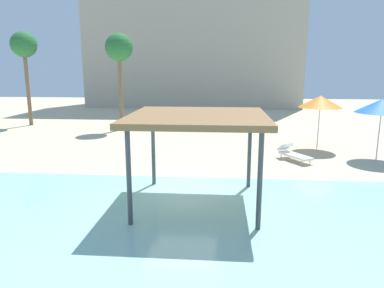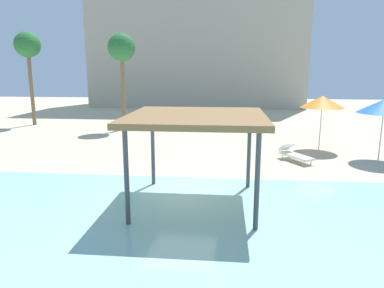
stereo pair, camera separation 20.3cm
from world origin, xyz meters
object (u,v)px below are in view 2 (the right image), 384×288
at_px(beach_umbrella_orange_3, 322,102).
at_px(palm_tree_1, 122,50).
at_px(lounge_chair_2, 294,154).
at_px(palm_tree_2, 28,47).
at_px(shade_pavilion, 196,120).
at_px(beach_umbrella_blue_1, 384,106).

xyz_separation_m(beach_umbrella_orange_3, palm_tree_1, (-12.31, 5.28, 2.98)).
relative_size(lounge_chair_2, palm_tree_2, 0.28).
relative_size(shade_pavilion, beach_umbrella_orange_3, 1.46).
distance_m(lounge_chair_2, palm_tree_1, 14.11).
distance_m(beach_umbrella_orange_3, palm_tree_1, 13.72).
bearing_deg(beach_umbrella_orange_3, palm_tree_1, 156.77).
relative_size(beach_umbrella_orange_3, palm_tree_2, 0.41).
relative_size(beach_umbrella_blue_1, beach_umbrella_orange_3, 1.01).
xyz_separation_m(beach_umbrella_orange_3, lounge_chair_2, (-1.79, -2.54, -2.26)).
bearing_deg(palm_tree_1, palm_tree_2, 169.16).
distance_m(shade_pavilion, palm_tree_2, 20.88).
xyz_separation_m(shade_pavilion, beach_umbrella_orange_3, (5.97, 8.47, -0.16)).
distance_m(beach_umbrella_orange_3, lounge_chair_2, 3.84).
distance_m(beach_umbrella_blue_1, palm_tree_1, 16.59).
height_order(beach_umbrella_orange_3, palm_tree_1, palm_tree_1).
distance_m(palm_tree_1, palm_tree_2, 7.77).
height_order(lounge_chair_2, palm_tree_1, palm_tree_1).
height_order(palm_tree_1, palm_tree_2, palm_tree_2).
distance_m(lounge_chair_2, palm_tree_2, 21.11).
relative_size(shade_pavilion, beach_umbrella_blue_1, 1.44).
height_order(beach_umbrella_orange_3, lounge_chair_2, beach_umbrella_orange_3).
relative_size(palm_tree_1, palm_tree_2, 0.96).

